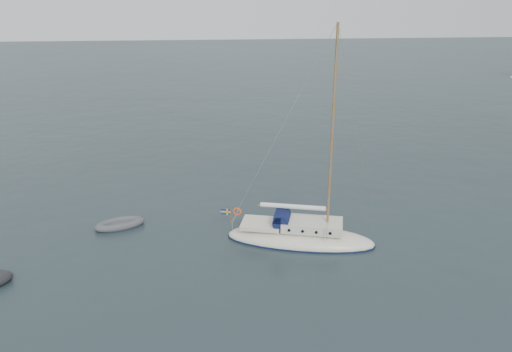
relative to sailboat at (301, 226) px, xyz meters
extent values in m
plane|color=black|center=(-3.27, 1.61, -0.99)|extent=(300.00, 300.00, 0.00)
ellipsoid|color=silver|center=(0.00, 0.00, -0.85)|extent=(8.73, 2.72, 1.46)
cube|color=beige|center=(0.68, 0.00, 0.15)|extent=(3.49, 1.84, 0.53)
cube|color=silver|center=(-2.33, 0.00, 0.00)|extent=(2.33, 1.84, 0.24)
cylinder|color=#0F163E|center=(-1.12, 0.00, 0.42)|extent=(0.93, 1.60, 0.93)
cube|color=#0F163E|center=(-1.31, 0.00, 0.61)|extent=(0.44, 1.60, 0.39)
cylinder|color=olive|center=(1.55, 0.00, 5.70)|extent=(0.15, 0.15, 11.64)
cylinder|color=olive|center=(1.55, 0.00, 6.29)|extent=(0.05, 2.13, 0.05)
cylinder|color=olive|center=(-0.49, 0.00, 1.19)|extent=(4.08, 0.10, 0.10)
cylinder|color=silver|center=(-0.49, 0.00, 1.24)|extent=(3.79, 0.27, 0.27)
cylinder|color=gray|center=(-3.88, 0.00, 0.42)|extent=(0.04, 2.13, 0.04)
torus|color=#F5430E|center=(-3.93, 0.58, 0.42)|extent=(0.52, 0.10, 0.52)
cylinder|color=olive|center=(-4.22, 0.00, 0.32)|extent=(0.03, 0.03, 0.87)
cube|color=navy|center=(-4.51, 0.00, 0.61)|extent=(0.58, 0.02, 0.37)
cube|color=#F7A800|center=(-4.51, 0.00, 0.61)|extent=(0.60, 0.03, 0.09)
cube|color=#F7A800|center=(-4.41, 0.00, 0.61)|extent=(0.09, 0.03, 0.39)
cylinder|color=black|center=(-0.59, 0.93, 0.15)|extent=(0.17, 0.06, 0.17)
cylinder|color=black|center=(-0.59, -0.93, 0.15)|extent=(0.17, 0.06, 0.17)
cylinder|color=black|center=(0.19, 0.93, 0.15)|extent=(0.17, 0.06, 0.17)
cylinder|color=black|center=(0.19, -0.93, 0.15)|extent=(0.17, 0.06, 0.17)
cylinder|color=black|center=(0.97, 0.93, 0.15)|extent=(0.17, 0.06, 0.17)
cylinder|color=black|center=(0.97, -0.93, 0.15)|extent=(0.17, 0.06, 0.17)
cylinder|color=black|center=(1.74, 0.93, 0.15)|extent=(0.17, 0.06, 0.17)
cylinder|color=black|center=(1.74, -0.93, 0.15)|extent=(0.17, 0.06, 0.17)
cube|color=#4E4F54|center=(-10.93, 3.31, -0.86)|extent=(1.91, 0.79, 0.11)
camera|label=1|loc=(-5.67, -26.10, 12.70)|focal=35.00mm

